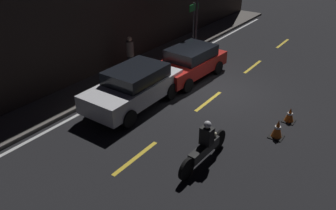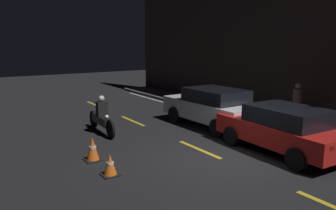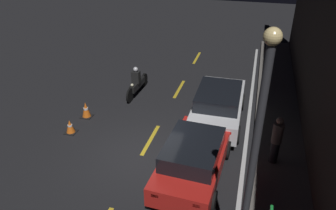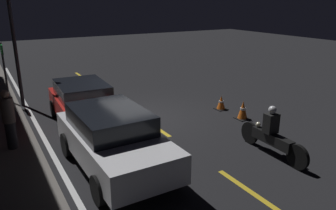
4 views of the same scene
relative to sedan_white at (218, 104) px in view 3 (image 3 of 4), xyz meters
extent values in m
plane|color=black|center=(2.95, -2.21, -0.81)|extent=(56.00, 56.00, 0.00)
cube|color=#605B56|center=(2.95, 2.37, -0.74)|extent=(28.00, 1.76, 0.13)
cube|color=gold|center=(-7.05, -2.21, -0.81)|extent=(2.00, 0.14, 0.01)
cube|color=gold|center=(-2.55, -2.21, -0.81)|extent=(2.00, 0.14, 0.01)
cube|color=gold|center=(1.95, -2.21, -0.81)|extent=(2.00, 0.14, 0.01)
cube|color=silver|center=(2.95, 1.24, -0.81)|extent=(25.20, 0.14, 0.01)
cube|color=silver|center=(-0.05, 0.00, -0.13)|extent=(4.21, 1.85, 0.69)
cube|color=black|center=(0.16, 0.00, 0.46)|extent=(2.32, 1.65, 0.49)
cube|color=red|center=(2.02, -0.56, 0.04)|extent=(0.06, 0.20, 0.10)
cube|color=red|center=(2.00, 0.61, 0.04)|extent=(0.06, 0.20, 0.10)
cylinder|color=black|center=(-1.34, -0.90, -0.48)|extent=(0.66, 0.19, 0.66)
cylinder|color=black|center=(-1.36, 0.87, -0.48)|extent=(0.66, 0.19, 0.66)
cylinder|color=black|center=(1.25, -0.87, -0.48)|extent=(0.66, 0.19, 0.66)
cylinder|color=black|center=(1.23, 0.90, -0.48)|extent=(0.66, 0.19, 0.66)
cube|color=red|center=(3.45, -0.27, -0.20)|extent=(4.10, 1.94, 0.60)
cube|color=black|center=(3.65, -0.28, 0.35)|extent=(2.28, 1.68, 0.50)
cube|color=red|center=(5.40, -0.94, -0.05)|extent=(0.07, 0.20, 0.10)
cube|color=red|center=(5.45, 0.20, -0.05)|extent=(0.07, 0.20, 0.10)
cylinder|color=black|center=(2.16, -1.06, -0.50)|extent=(0.62, 0.21, 0.61)
cylinder|color=black|center=(2.24, 0.64, -0.50)|extent=(0.62, 0.21, 0.61)
cylinder|color=black|center=(4.65, -1.18, -0.50)|extent=(0.62, 0.21, 0.61)
cylinder|color=black|center=(4.73, 0.52, -0.50)|extent=(0.62, 0.21, 0.61)
cylinder|color=black|center=(-0.65, -4.04, -0.48)|extent=(0.66, 0.11, 0.66)
cylinder|color=black|center=(-2.43, -3.97, -0.48)|extent=(0.66, 0.13, 0.66)
cube|color=black|center=(-1.54, -4.00, -0.33)|extent=(1.37, 0.29, 0.30)
sphere|color=#F2EABF|center=(-0.96, -4.03, -0.10)|extent=(0.14, 0.14, 0.14)
cube|color=black|center=(-1.44, -4.01, 0.10)|extent=(0.29, 0.37, 0.55)
sphere|color=silver|center=(-1.44, -4.01, 0.48)|extent=(0.22, 0.22, 0.22)
cube|color=black|center=(1.05, -5.31, -0.79)|extent=(0.46, 0.46, 0.03)
cone|color=orange|center=(1.05, -5.31, -0.46)|extent=(0.35, 0.35, 0.64)
cylinder|color=white|center=(1.05, -5.31, -0.43)|extent=(0.20, 0.20, 0.08)
cube|color=black|center=(2.30, -5.33, -0.79)|extent=(0.43, 0.43, 0.03)
cone|color=orange|center=(2.30, -5.33, -0.52)|extent=(0.33, 0.33, 0.52)
cylinder|color=white|center=(2.30, -5.33, -0.49)|extent=(0.18, 0.18, 0.06)
cylinder|color=black|center=(2.23, 2.15, -0.29)|extent=(0.28, 0.28, 0.77)
cylinder|color=#594C47|center=(2.23, 2.15, 0.44)|extent=(0.34, 0.34, 0.69)
sphere|color=tan|center=(2.23, 2.15, 0.90)|extent=(0.22, 0.22, 0.22)
cylinder|color=#333338|center=(6.70, 1.34, 1.94)|extent=(0.14, 0.14, 5.50)
sphere|color=#F9D88C|center=(6.70, 1.34, 4.81)|extent=(0.28, 0.28, 0.28)
camera|label=1|loc=(-8.45, -7.66, 5.45)|focal=35.00mm
camera|label=2|loc=(9.53, -8.37, 2.46)|focal=35.00mm
camera|label=3|loc=(11.50, 1.12, 6.19)|focal=35.00mm
camera|label=4|loc=(-7.23, 2.59, 3.30)|focal=35.00mm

